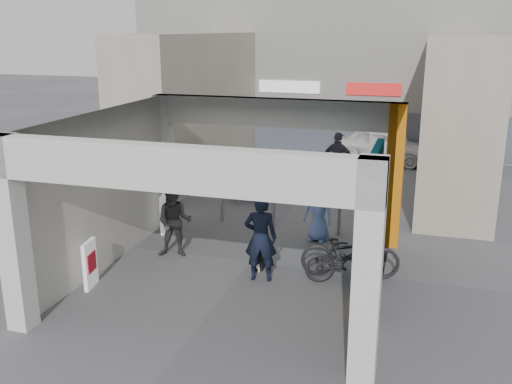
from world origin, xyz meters
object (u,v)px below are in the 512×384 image
(man_crates, at_px, (338,160))
(produce_stand, at_px, (246,181))
(cafe_set, at_px, (254,190))
(bicycle_rear, at_px, (344,260))
(man_back_turned, at_px, (175,222))
(border_collie, at_px, (258,260))
(man_elderly, at_px, (318,212))
(white_van, at_px, (385,145))
(man_with_dog, at_px, (261,238))
(bicycle_front, at_px, (350,253))

(man_crates, bearing_deg, produce_stand, 29.59)
(cafe_set, relative_size, bicycle_rear, 0.84)
(cafe_set, height_order, man_back_turned, man_back_turned)
(man_back_turned, bearing_deg, border_collie, -20.05)
(cafe_set, bearing_deg, man_elderly, -49.24)
(white_van, bearing_deg, man_back_turned, 177.32)
(produce_stand, bearing_deg, border_collie, -64.37)
(man_elderly, bearing_deg, produce_stand, 141.79)
(man_with_dog, bearing_deg, produce_stand, -79.36)
(border_collie, xyz_separation_m, man_back_turned, (-2.09, 0.22, 0.61))
(white_van, bearing_deg, bicycle_front, -163.07)
(man_crates, relative_size, white_van, 0.47)
(man_with_dog, distance_m, bicycle_front, 1.96)
(man_back_turned, bearing_deg, bicycle_front, -14.09)
(bicycle_rear, relative_size, white_van, 0.41)
(man_back_turned, xyz_separation_m, man_elderly, (3.01, 1.96, -0.09))
(man_with_dog, relative_size, man_crates, 1.00)
(cafe_set, xyz_separation_m, border_collie, (1.68, -5.20, -0.06))
(cafe_set, bearing_deg, man_back_turned, -94.69)
(cafe_set, bearing_deg, bicycle_rear, -55.85)
(man_back_turned, relative_size, bicycle_front, 0.81)
(bicycle_rear, bearing_deg, produce_stand, 13.68)
(man_with_dog, bearing_deg, man_elderly, -115.07)
(man_elderly, distance_m, bicycle_rear, 2.47)
(cafe_set, height_order, man_elderly, man_elderly)
(cafe_set, height_order, man_with_dog, man_with_dog)
(produce_stand, height_order, man_back_turned, man_back_turned)
(cafe_set, relative_size, man_elderly, 0.91)
(cafe_set, bearing_deg, white_van, 61.91)
(man_crates, distance_m, bicycle_rear, 7.45)
(man_back_turned, distance_m, white_van, 12.14)
(white_van, bearing_deg, bicycle_rear, -163.52)
(man_with_dog, distance_m, man_crates, 7.72)
(produce_stand, relative_size, bicycle_front, 0.59)
(cafe_set, relative_size, man_crates, 0.73)
(cafe_set, height_order, bicycle_front, bicycle_front)
(bicycle_rear, bearing_deg, man_back_turned, 65.52)
(man_with_dog, xyz_separation_m, white_van, (1.61, 12.18, -0.25))
(man_back_turned, xyz_separation_m, man_crates, (2.69, 7.02, 0.09))
(border_collie, bearing_deg, bicycle_front, 7.97)
(cafe_set, xyz_separation_m, man_back_turned, (-0.41, -4.98, 0.55))
(man_with_dog, distance_m, bicycle_rear, 1.81)
(produce_stand, relative_size, border_collie, 2.06)
(man_with_dog, height_order, white_van, man_with_dog)
(man_back_turned, xyz_separation_m, bicycle_rear, (3.99, -0.30, -0.35))
(cafe_set, xyz_separation_m, white_van, (3.48, 6.52, 0.39))
(bicycle_front, bearing_deg, man_elderly, 18.64)
(border_collie, xyz_separation_m, bicycle_front, (1.99, 0.21, 0.31))
(man_crates, bearing_deg, man_back_turned, 75.02)
(man_elderly, height_order, bicycle_front, man_elderly)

